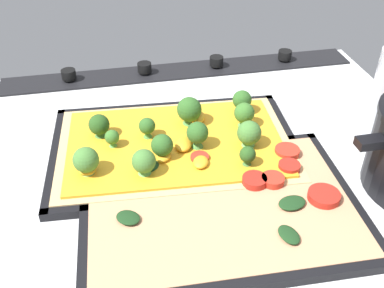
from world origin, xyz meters
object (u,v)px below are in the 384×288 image
(baking_tray_back, at_px, (220,208))
(baking_tray_front, at_px, (175,149))
(broccoli_pizza, at_px, (177,141))
(veggie_pizza_back, at_px, (225,202))

(baking_tray_back, bearing_deg, baking_tray_front, -75.64)
(broccoli_pizza, bearing_deg, baking_tray_front, -31.56)
(baking_tray_front, relative_size, veggie_pizza_back, 1.13)
(baking_tray_back, relative_size, veggie_pizza_back, 1.07)
(baking_tray_back, height_order, veggie_pizza_back, veggie_pizza_back)
(baking_tray_front, bearing_deg, veggie_pizza_back, 107.70)
(broccoli_pizza, bearing_deg, baking_tray_back, 103.61)
(broccoli_pizza, xyz_separation_m, baking_tray_back, (-0.03, 0.14, -0.02))
(veggie_pizza_back, bearing_deg, baking_tray_back, 18.77)
(baking_tray_front, distance_m, baking_tray_back, 0.14)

